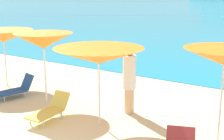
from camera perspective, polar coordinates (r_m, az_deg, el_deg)
ground_plane at (r=14.42m, az=14.29°, el=-0.92°), size 50.00×100.00×0.30m
umbrella_2 at (r=12.22m, az=-19.04°, el=5.82°), size 2.28×2.28×2.09m
umbrella_3 at (r=9.87m, az=-12.27°, el=5.17°), size 1.89×1.89×2.21m
umbrella_4 at (r=7.86m, az=-2.40°, el=2.58°), size 2.45×2.45×2.08m
lounge_chair_2 at (r=8.79m, az=-11.18°, el=-7.02°), size 0.59×1.34×0.69m
lounge_chair_9 at (r=11.01m, az=-16.98°, el=-3.23°), size 0.82×1.38×0.71m
beachgoer_2 at (r=8.97m, az=3.17°, el=-1.61°), size 0.37×0.37×1.93m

